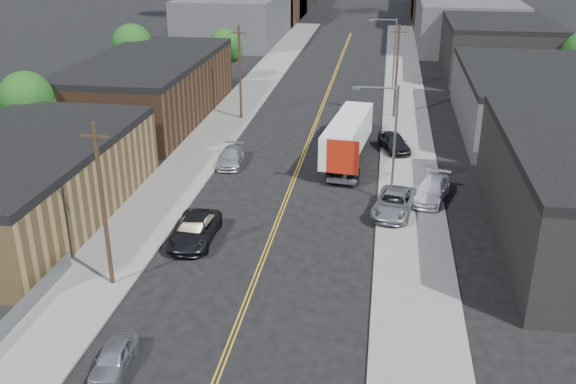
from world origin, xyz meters
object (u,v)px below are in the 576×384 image
(semi_truck, at_px, (349,133))
(car_left_b, at_px, (194,230))
(car_left_a, at_px, (114,358))
(car_right_lot_b, at_px, (431,190))
(car_left_d, at_px, (231,157))
(car_ahead_truck, at_px, (350,117))
(car_right_lot_a, at_px, (394,203))
(car_left_c, at_px, (194,230))
(car_right_lot_c, at_px, (394,142))

(semi_truck, height_order, car_left_b, semi_truck)
(car_left_a, height_order, car_right_lot_b, car_right_lot_b)
(car_left_d, distance_m, car_ahead_truck, 16.94)
(car_right_lot_a, bearing_deg, car_left_d, 159.07)
(car_left_a, height_order, car_left_c, car_left_c)
(car_right_lot_a, relative_size, car_right_lot_c, 1.20)
(car_left_b, distance_m, car_right_lot_c, 24.17)
(car_left_a, relative_size, car_right_lot_c, 0.78)
(car_ahead_truck, bearing_deg, car_right_lot_a, -79.09)
(car_right_lot_a, distance_m, car_ahead_truck, 22.90)
(car_left_b, bearing_deg, car_ahead_truck, 79.77)
(car_left_d, xyz_separation_m, car_right_lot_a, (14.21, -8.51, 0.24))
(car_left_b, height_order, car_ahead_truck, same)
(car_left_d, relative_size, car_ahead_truck, 0.87)
(car_left_a, xyz_separation_m, car_right_lot_c, (13.20, 33.79, 0.33))
(car_right_lot_a, height_order, car_right_lot_b, car_right_lot_b)
(car_left_a, bearing_deg, car_left_b, 87.43)
(car_left_c, relative_size, car_right_lot_b, 1.07)
(semi_truck, relative_size, car_left_c, 2.62)
(car_left_b, xyz_separation_m, car_left_c, (0.00, -0.05, 0.04))
(car_left_b, relative_size, car_ahead_truck, 0.84)
(semi_truck, bearing_deg, car_left_a, -99.11)
(car_left_c, height_order, car_left_d, car_left_c)
(car_left_b, distance_m, car_left_c, 0.07)
(car_left_c, height_order, car_right_lot_a, car_right_lot_a)
(car_left_a, xyz_separation_m, car_right_lot_b, (16.00, 22.70, 0.31))
(car_right_lot_c, bearing_deg, car_left_b, -142.82)
(semi_truck, bearing_deg, car_right_lot_b, -46.38)
(car_right_lot_b, bearing_deg, car_left_a, -109.65)
(semi_truck, distance_m, car_left_d, 10.84)
(car_right_lot_a, xyz_separation_m, car_right_lot_c, (0.00, 14.06, 0.02))
(semi_truck, xyz_separation_m, car_left_d, (-10.07, -3.72, -1.56))
(car_left_a, xyz_separation_m, car_left_c, (0.00, 13.49, 0.18))
(car_left_a, distance_m, car_right_lot_c, 36.27)
(semi_truck, distance_m, car_right_lot_a, 12.98)
(car_left_d, bearing_deg, car_left_b, -90.22)
(car_left_d, relative_size, car_right_lot_c, 1.01)
(car_left_a, height_order, car_left_d, car_left_d)
(semi_truck, bearing_deg, car_right_lot_a, -64.56)
(car_right_lot_c, bearing_deg, car_left_d, -178.36)
(car_left_b, bearing_deg, car_left_d, 100.48)
(car_left_c, bearing_deg, semi_truck, 62.42)
(car_right_lot_c, relative_size, car_ahead_truck, 0.86)
(semi_truck, height_order, car_right_lot_a, semi_truck)
(car_right_lot_c, bearing_deg, semi_truck, -175.81)
(car_left_d, bearing_deg, car_left_c, -90.23)
(car_right_lot_a, bearing_deg, car_left_b, -144.92)
(car_left_c, relative_size, car_left_d, 1.21)
(semi_truck, relative_size, car_ahead_truck, 2.76)
(car_left_b, height_order, car_right_lot_c, car_right_lot_c)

